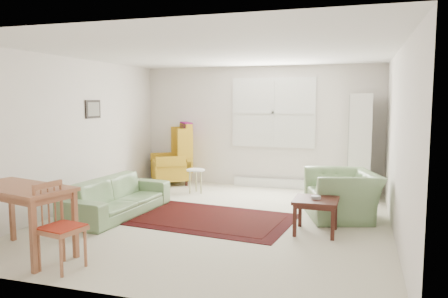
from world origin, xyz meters
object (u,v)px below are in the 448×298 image
(wingback_chair, at_px, (170,153))
(desk, at_px, (21,221))
(stool, at_px, (196,181))
(coffee_table, at_px, (316,216))
(cabinet, at_px, (360,146))
(sofa, at_px, (118,190))
(desk_chair, at_px, (61,227))
(armchair, at_px, (342,190))

(wingback_chair, xyz_separation_m, desk, (0.13, -4.48, -0.26))
(stool, bearing_deg, coffee_table, -37.71)
(wingback_chair, xyz_separation_m, stool, (0.84, -0.66, -0.43))
(cabinet, bearing_deg, sofa, -144.27)
(desk_chair, bearing_deg, sofa, 26.24)
(armchair, height_order, wingback_chair, wingback_chair)
(sofa, bearing_deg, stool, -12.92)
(desk_chair, bearing_deg, cabinet, -22.85)
(desk, bearing_deg, armchair, 38.62)
(sofa, distance_m, wingback_chair, 2.58)
(sofa, relative_size, cabinet, 1.03)
(coffee_table, xyz_separation_m, desk, (-3.20, -1.89, 0.17))
(sofa, bearing_deg, wingback_chair, 9.88)
(wingback_chair, bearing_deg, coffee_table, 17.03)
(coffee_table, bearing_deg, wingback_chair, 142.11)
(stool, xyz_separation_m, desk, (-0.70, -3.82, 0.18))
(stool, relative_size, desk_chair, 0.51)
(sofa, height_order, armchair, armchair)
(armchair, distance_m, stool, 2.99)
(armchair, bearing_deg, desk_chair, -60.32)
(wingback_chair, xyz_separation_m, desk_chair, (0.86, -4.70, -0.20))
(stool, bearing_deg, cabinet, 10.71)
(armchair, xyz_separation_m, wingback_chair, (-3.64, 1.68, 0.23))
(desk, distance_m, desk_chair, 0.76)
(cabinet, relative_size, desk, 1.48)
(desk_chair, bearing_deg, desk, 83.86)
(armchair, relative_size, stool, 2.36)
(stool, xyz_separation_m, desk_chair, (0.02, -4.04, 0.23))
(stool, xyz_separation_m, cabinet, (3.05, 0.58, 0.73))
(stool, height_order, desk, desk)
(armchair, xyz_separation_m, desk, (-3.50, -2.80, -0.02))
(desk, bearing_deg, desk_chair, -16.57)
(sofa, bearing_deg, desk_chair, -159.90)
(desk_chair, bearing_deg, coffee_table, -39.11)
(stool, distance_m, cabinet, 3.19)
(armchair, height_order, desk_chair, desk_chair)
(armchair, bearing_deg, wingback_chair, -132.50)
(sofa, bearing_deg, coffee_table, -86.42)
(stool, distance_m, desk_chair, 4.04)
(desk_chair, bearing_deg, wingback_chair, 20.77)
(desk_chair, bearing_deg, armchair, -32.24)
(coffee_table, distance_m, cabinet, 2.67)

